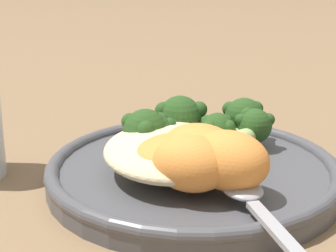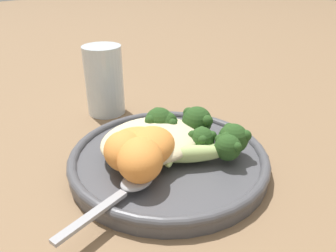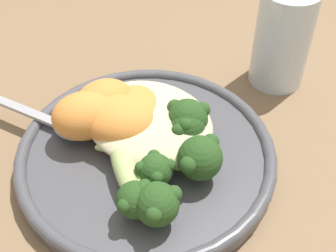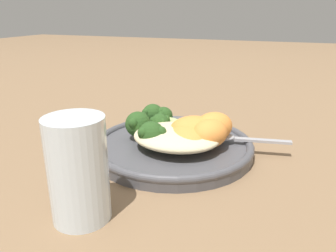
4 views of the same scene
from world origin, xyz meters
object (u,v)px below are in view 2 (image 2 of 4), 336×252
(sweet_potato_chunk_2, at_px, (140,160))
(broccoli_stalk_1, at_px, (223,142))
(sweet_potato_chunk_1, at_px, (149,147))
(plate, at_px, (169,158))
(broccoli_stalk_2, at_px, (193,144))
(broccoli_stalk_4, at_px, (166,132))
(water_glass, at_px, (104,80))
(sweet_potato_chunk_0, at_px, (125,151))
(broccoli_stalk_3, at_px, (192,127))
(broccoli_stalk_5, at_px, (160,127))
(spoon, at_px, (128,188))
(sweet_potato_chunk_3, at_px, (141,143))
(broccoli_stalk_0, at_px, (209,150))
(quinoa_mound, at_px, (153,138))

(sweet_potato_chunk_2, bearing_deg, broccoli_stalk_1, -15.64)
(sweet_potato_chunk_2, bearing_deg, sweet_potato_chunk_1, 32.43)
(plate, bearing_deg, broccoli_stalk_2, -50.87)
(broccoli_stalk_4, height_order, water_glass, water_glass)
(sweet_potato_chunk_0, relative_size, water_glass, 0.52)
(sweet_potato_chunk_0, bearing_deg, broccoli_stalk_2, -22.08)
(broccoli_stalk_1, bearing_deg, broccoli_stalk_3, 116.79)
(broccoli_stalk_4, bearing_deg, sweet_potato_chunk_2, 157.92)
(broccoli_stalk_5, bearing_deg, broccoli_stalk_2, -140.98)
(sweet_potato_chunk_0, bearing_deg, water_glass, 63.49)
(broccoli_stalk_4, bearing_deg, spoon, 156.70)
(sweet_potato_chunk_1, xyz_separation_m, water_glass, (0.06, 0.19, 0.01))
(spoon, height_order, water_glass, water_glass)
(sweet_potato_chunk_3, height_order, water_glass, water_glass)
(broccoli_stalk_0, relative_size, broccoli_stalk_4, 1.01)
(sweet_potato_chunk_0, bearing_deg, broccoli_stalk_1, -28.33)
(plate, xyz_separation_m, spoon, (-0.08, -0.03, 0.01))
(broccoli_stalk_3, height_order, broccoli_stalk_5, broccoli_stalk_3)
(broccoli_stalk_4, relative_size, sweet_potato_chunk_1, 1.29)
(broccoli_stalk_2, height_order, broccoli_stalk_5, broccoli_stalk_5)
(broccoli_stalk_3, bearing_deg, broccoli_stalk_4, 130.70)
(broccoli_stalk_3, xyz_separation_m, spoon, (-0.12, -0.03, -0.01))
(broccoli_stalk_5, distance_m, sweet_potato_chunk_1, 0.05)
(quinoa_mound, distance_m, broccoli_stalk_0, 0.07)
(broccoli_stalk_1, bearing_deg, sweet_potato_chunk_1, 174.14)
(broccoli_stalk_0, bearing_deg, sweet_potato_chunk_2, -163.70)
(sweet_potato_chunk_1, relative_size, sweet_potato_chunk_3, 0.99)
(broccoli_stalk_4, relative_size, spoon, 0.74)
(quinoa_mound, bearing_deg, water_glass, 76.16)
(sweet_potato_chunk_1, bearing_deg, broccoli_stalk_0, -39.99)
(broccoli_stalk_5, distance_m, spoon, 0.11)
(sweet_potato_chunk_0, height_order, sweet_potato_chunk_3, sweet_potato_chunk_0)
(broccoli_stalk_2, xyz_separation_m, broccoli_stalk_3, (0.02, 0.02, 0.00))
(broccoli_stalk_5, relative_size, spoon, 0.70)
(broccoli_stalk_0, relative_size, broccoli_stalk_3, 0.82)
(plate, bearing_deg, sweet_potato_chunk_1, -176.31)
(sweet_potato_chunk_1, bearing_deg, broccoli_stalk_4, 25.93)
(broccoli_stalk_2, xyz_separation_m, sweet_potato_chunk_2, (-0.08, 0.00, 0.01))
(plate, height_order, sweet_potato_chunk_2, sweet_potato_chunk_2)
(broccoli_stalk_2, bearing_deg, sweet_potato_chunk_3, 147.02)
(broccoli_stalk_5, bearing_deg, broccoli_stalk_1, -125.07)
(broccoli_stalk_5, xyz_separation_m, spoon, (-0.09, -0.06, -0.01))
(sweet_potato_chunk_1, xyz_separation_m, sweet_potato_chunk_3, (0.00, 0.02, -0.00))
(broccoli_stalk_0, bearing_deg, broccoli_stalk_3, 100.78)
(broccoli_stalk_3, height_order, sweet_potato_chunk_0, sweet_potato_chunk_0)
(spoon, xyz_separation_m, water_glass, (0.11, 0.22, 0.03))
(broccoli_stalk_4, bearing_deg, plate, -174.20)
(broccoli_stalk_4, height_order, spoon, broccoli_stalk_4)
(quinoa_mound, bearing_deg, sweet_potato_chunk_0, -167.31)
(broccoli_stalk_4, distance_m, spoon, 0.11)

